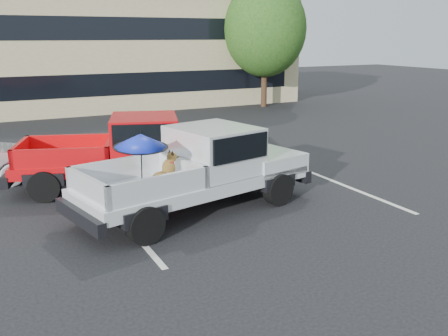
{
  "coord_description": "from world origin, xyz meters",
  "views": [
    {
      "loc": [
        -5.63,
        -7.92,
        3.88
      ],
      "look_at": [
        -1.25,
        0.72,
        1.3
      ],
      "focal_mm": 40.0,
      "sensor_mm": 36.0,
      "label": 1
    }
  ],
  "objects": [
    {
      "name": "red_pickup",
      "position": [
        -1.89,
        4.38,
        1.03
      ],
      "size": [
        6.03,
        3.67,
        1.88
      ],
      "rotation": [
        0.0,
        0.0,
        -0.32
      ],
      "color": "black",
      "rests_on": "ground"
    },
    {
      "name": "motel_building",
      "position": [
        2.0,
        20.99,
        3.21
      ],
      "size": [
        20.4,
        8.4,
        6.3
      ],
      "color": "tan",
      "rests_on": "ground"
    },
    {
      "name": "stripe_right",
      "position": [
        3.0,
        2.0,
        0.0
      ],
      "size": [
        0.12,
        5.0,
        0.01
      ],
      "primitive_type": "cube",
      "color": "silver",
      "rests_on": "ground"
    },
    {
      "name": "tree_right",
      "position": [
        9.0,
        16.0,
        4.21
      ],
      "size": [
        4.46,
        4.46,
        6.78
      ],
      "color": "#332114",
      "rests_on": "ground"
    },
    {
      "name": "stripe_left",
      "position": [
        -3.0,
        2.0,
        0.0
      ],
      "size": [
        0.12,
        5.0,
        0.01
      ],
      "primitive_type": "cube",
      "color": "silver",
      "rests_on": "ground"
    },
    {
      "name": "silver_pickup",
      "position": [
        -1.04,
        2.06,
        1.05
      ],
      "size": [
        5.98,
        3.14,
        2.06
      ],
      "rotation": [
        0.0,
        0.0,
        0.22
      ],
      "color": "black",
      "rests_on": "ground"
    },
    {
      "name": "ground",
      "position": [
        0.0,
        0.0,
        0.0
      ],
      "size": [
        90.0,
        90.0,
        0.0
      ],
      "primitive_type": "plane",
      "color": "black",
      "rests_on": "ground"
    },
    {
      "name": "tree_back",
      "position": [
        6.0,
        24.0,
        4.41
      ],
      "size": [
        4.68,
        4.68,
        7.11
      ],
      "color": "#332114",
      "rests_on": "ground"
    }
  ]
}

